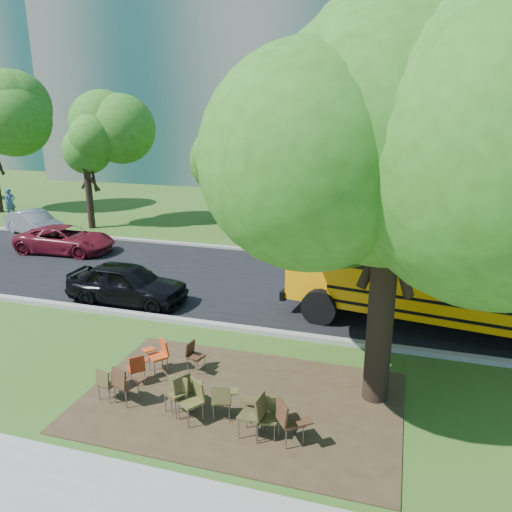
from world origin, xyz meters
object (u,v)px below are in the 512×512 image
(chair_7, at_px, (289,419))
(chair_10, at_px, (194,354))
(chair_2, at_px, (180,389))
(chair_1, at_px, (125,382))
(chair_0, at_px, (107,381))
(chair_5, at_px, (265,413))
(bg_car_red, at_px, (66,240))
(chair_3, at_px, (192,397))
(pedestrian_a, at_px, (10,203))
(main_tree, at_px, (395,134))
(chair_4, at_px, (182,389))
(chair_8, at_px, (137,366))
(chair_11, at_px, (223,397))
(chair_6, at_px, (255,410))
(bg_car_silver, at_px, (34,223))
(chair_9, at_px, (159,352))
(black_car, at_px, (127,283))

(chair_7, distance_m, chair_10, 3.54)
(chair_2, height_order, chair_7, chair_2)
(chair_1, bearing_deg, chair_0, -164.66)
(chair_0, relative_size, chair_5, 0.95)
(bg_car_red, bearing_deg, chair_0, -142.34)
(chair_3, height_order, pedestrian_a, pedestrian_a)
(main_tree, distance_m, chair_4, 6.77)
(chair_8, xyz_separation_m, pedestrian_a, (-16.72, 14.57, 0.37))
(chair_1, xyz_separation_m, chair_11, (2.23, 0.11, -0.05))
(chair_5, distance_m, chair_6, 0.23)
(chair_6, bearing_deg, main_tree, -39.24)
(pedestrian_a, bearing_deg, chair_6, -105.57)
(chair_8, bearing_deg, pedestrian_a, 93.20)
(chair_5, height_order, chair_11, chair_11)
(chair_4, bearing_deg, chair_7, -9.93)
(chair_6, bearing_deg, bg_car_red, 56.75)
(chair_11, height_order, pedestrian_a, pedestrian_a)
(chair_1, bearing_deg, bg_car_silver, 153.99)
(chair_2, bearing_deg, chair_8, 90.13)
(chair_8, xyz_separation_m, chair_11, (2.40, -0.72, 0.05))
(chair_1, distance_m, chair_11, 2.24)
(main_tree, distance_m, chair_11, 6.32)
(chair_11, height_order, bg_car_silver, bg_car_silver)
(chair_0, relative_size, chair_2, 0.82)
(chair_1, height_order, chair_10, chair_1)
(chair_7, bearing_deg, chair_3, -132.04)
(chair_5, bearing_deg, chair_2, -19.96)
(main_tree, relative_size, chair_9, 11.01)
(chair_6, distance_m, chair_7, 0.70)
(chair_4, height_order, bg_car_red, bg_car_red)
(chair_7, distance_m, pedestrian_a, 25.92)
(main_tree, xyz_separation_m, chair_5, (-2.00, -2.01, -5.30))
(chair_6, relative_size, chair_11, 1.15)
(chair_1, bearing_deg, chair_10, 82.26)
(chair_0, relative_size, chair_8, 1.03)
(chair_3, distance_m, black_car, 7.20)
(chair_4, xyz_separation_m, chair_9, (-1.29, 1.44, -0.04))
(chair_10, relative_size, bg_car_silver, 0.21)
(main_tree, distance_m, chair_7, 5.85)
(chair_1, height_order, pedestrian_a, pedestrian_a)
(chair_7, xyz_separation_m, black_car, (-6.82, 5.61, 0.12))
(chair_3, distance_m, chair_9, 2.27)
(chair_3, bearing_deg, main_tree, -117.86)
(main_tree, distance_m, chair_9, 7.41)
(pedestrian_a, bearing_deg, chair_5, -105.15)
(chair_8, xyz_separation_m, bg_car_silver, (-12.32, 11.30, 0.15))
(main_tree, xyz_separation_m, chair_0, (-5.69, -1.82, -5.33))
(chair_1, height_order, chair_5, chair_1)
(chair_1, distance_m, black_car, 6.15)
(chair_5, bearing_deg, chair_4, -21.04)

